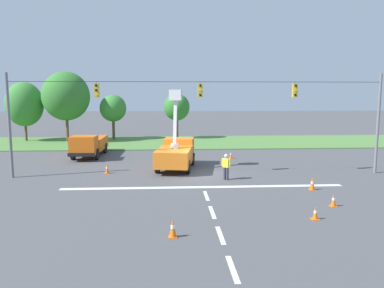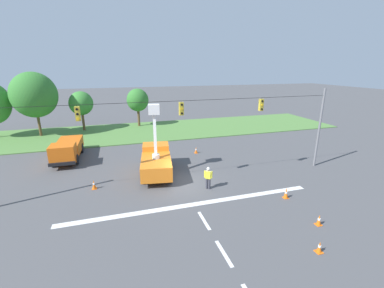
% 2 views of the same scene
% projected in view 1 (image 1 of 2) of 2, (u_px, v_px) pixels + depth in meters
% --- Properties ---
extents(ground_plane, '(200.00, 200.00, 0.00)m').
position_uv_depth(ground_plane, '(199.00, 175.00, 26.77)').
color(ground_plane, '#4C4C4F').
extents(grass_verge, '(56.00, 12.00, 0.10)m').
position_uv_depth(grass_verge, '(187.00, 142.00, 44.57)').
color(grass_verge, '#517F3D').
rests_on(grass_verge, ground).
extents(lane_markings, '(17.60, 15.25, 0.01)m').
position_uv_depth(lane_markings, '(205.00, 193.00, 21.84)').
color(lane_markings, silver).
rests_on(lane_markings, ground).
extents(signal_gantry, '(26.20, 0.33, 7.20)m').
position_uv_depth(signal_gantry, '(199.00, 113.00, 26.18)').
color(signal_gantry, slate).
rests_on(signal_gantry, ground).
extents(tree_far_west, '(4.45, 4.22, 7.20)m').
position_uv_depth(tree_far_west, '(24.00, 104.00, 45.00)').
color(tree_far_west, brown).
rests_on(tree_far_west, ground).
extents(tree_west, '(5.57, 5.28, 8.39)m').
position_uv_depth(tree_west, '(66.00, 96.00, 44.27)').
color(tree_west, brown).
rests_on(tree_west, ground).
extents(tree_centre, '(3.27, 3.59, 5.67)m').
position_uv_depth(tree_centre, '(113.00, 108.00, 46.51)').
color(tree_centre, brown).
rests_on(tree_centre, ground).
extents(tree_east, '(3.27, 3.07, 5.81)m').
position_uv_depth(tree_east, '(177.00, 107.00, 47.44)').
color(tree_east, brown).
rests_on(tree_east, ground).
extents(utility_truck_bucket_lift, '(3.32, 6.16, 6.09)m').
position_uv_depth(utility_truck_bucket_lift, '(176.00, 152.00, 28.94)').
color(utility_truck_bucket_lift, orange).
rests_on(utility_truck_bucket_lift, ground).
extents(utility_truck_support_near, '(2.43, 6.68, 2.13)m').
position_uv_depth(utility_truck_support_near, '(89.00, 144.00, 34.57)').
color(utility_truck_support_near, orange).
rests_on(utility_truck_support_near, ground).
extents(road_worker, '(0.56, 0.42, 1.77)m').
position_uv_depth(road_worker, '(226.00, 165.00, 25.20)').
color(road_worker, '#383842').
rests_on(road_worker, ground).
extents(traffic_cone_foreground_left, '(0.36, 0.36, 0.68)m').
position_uv_depth(traffic_cone_foreground_left, '(334.00, 200.00, 19.28)').
color(traffic_cone_foreground_left, orange).
rests_on(traffic_cone_foreground_left, ground).
extents(traffic_cone_foreground_right, '(0.36, 0.36, 0.73)m').
position_uv_depth(traffic_cone_foreground_right, '(107.00, 169.00, 27.27)').
color(traffic_cone_foreground_right, orange).
rests_on(traffic_cone_foreground_right, ground).
extents(traffic_cone_mid_left, '(0.36, 0.36, 0.70)m').
position_uv_depth(traffic_cone_mid_left, '(231.00, 155.00, 33.58)').
color(traffic_cone_mid_left, orange).
rests_on(traffic_cone_mid_left, ground).
extents(traffic_cone_mid_right, '(0.36, 0.36, 0.76)m').
position_uv_depth(traffic_cone_mid_right, '(173.00, 228.00, 15.13)').
color(traffic_cone_mid_right, orange).
rests_on(traffic_cone_mid_right, ground).
extents(traffic_cone_near_bucket, '(0.36, 0.36, 0.79)m').
position_uv_depth(traffic_cone_near_bucket, '(312.00, 184.00, 22.59)').
color(traffic_cone_near_bucket, orange).
rests_on(traffic_cone_near_bucket, ground).
extents(traffic_cone_lane_edge_a, '(0.36, 0.36, 0.62)m').
position_uv_depth(traffic_cone_lane_edge_a, '(315.00, 213.00, 17.29)').
color(traffic_cone_lane_edge_a, orange).
rests_on(traffic_cone_lane_edge_a, ground).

